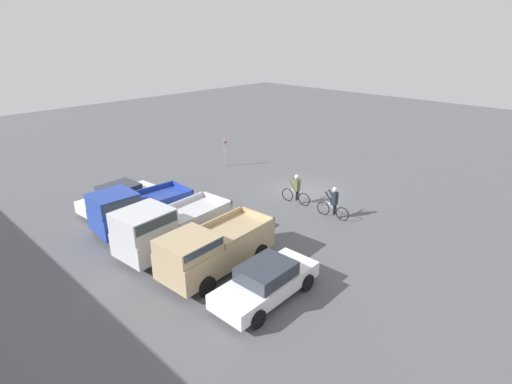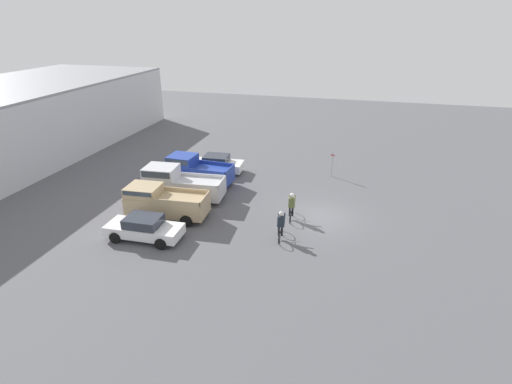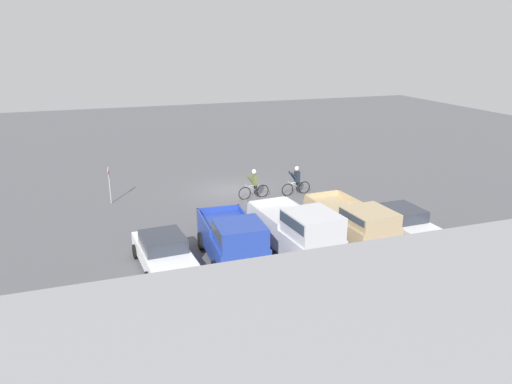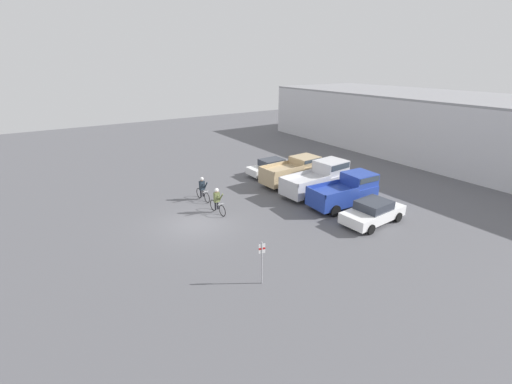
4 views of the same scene
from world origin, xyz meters
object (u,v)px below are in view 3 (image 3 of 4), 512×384
object	(u,v)px
pickup_truck_0	(353,223)
cyclist_0	(254,184)
pickup_truck_2	(233,239)
fire_lane_sign	(109,181)
sedan_0	(402,221)
sedan_1	(163,252)
pickup_truck_1	(299,230)
cyclist_1	(296,180)

from	to	relation	value
pickup_truck_0	cyclist_0	distance (m)	8.15
pickup_truck_2	fire_lane_sign	size ratio (longest dim) A/B	2.33
sedan_0	sedan_1	size ratio (longest dim) A/B	1.00
pickup_truck_1	sedan_1	bearing A→B (deg)	-7.87
pickup_truck_0	cyclist_1	world-z (taller)	pickup_truck_0
cyclist_0	cyclist_1	size ratio (longest dim) A/B	1.01
pickup_truck_2	fire_lane_sign	bearing A→B (deg)	-66.70
sedan_1	fire_lane_sign	distance (m)	9.36
pickup_truck_1	fire_lane_sign	size ratio (longest dim) A/B	2.64
pickup_truck_2	sedan_1	size ratio (longest dim) A/B	1.12
pickup_truck_0	sedan_1	bearing A→B (deg)	-3.42
pickup_truck_0	pickup_truck_2	bearing A→B (deg)	1.44
sedan_0	pickup_truck_2	bearing A→B (deg)	2.44
sedan_0	sedan_1	distance (m)	11.20
pickup_truck_1	cyclist_1	size ratio (longest dim) A/B	2.96
sedan_0	cyclist_0	world-z (taller)	cyclist_0
pickup_truck_1	cyclist_1	world-z (taller)	pickup_truck_1
pickup_truck_1	sedan_1	xyz separation A→B (m)	(5.64, -0.78, -0.48)
cyclist_1	cyclist_0	bearing A→B (deg)	-3.20
pickup_truck_2	cyclist_1	xyz separation A→B (m)	(-6.33, -7.92, -0.25)
cyclist_0	fire_lane_sign	bearing A→B (deg)	-12.79
pickup_truck_1	cyclist_0	distance (m)	8.25
pickup_truck_1	sedan_0	bearing A→B (deg)	-174.94
pickup_truck_2	sedan_1	xyz separation A→B (m)	(2.78, -0.64, -0.41)
pickup_truck_0	cyclist_0	world-z (taller)	pickup_truck_0
sedan_0	pickup_truck_0	world-z (taller)	pickup_truck_0
sedan_0	fire_lane_sign	xyz separation A→B (m)	(12.67, -9.51, 0.58)
cyclist_0	fire_lane_sign	distance (m)	8.17
pickup_truck_1	fire_lane_sign	xyz separation A→B (m)	(7.11, -10.00, 0.09)
sedan_0	pickup_truck_1	xyz separation A→B (m)	(5.56, 0.49, 0.48)
sedan_0	fire_lane_sign	world-z (taller)	fire_lane_sign
sedan_1	sedan_0	bearing A→B (deg)	178.54
pickup_truck_0	cyclist_1	bearing A→B (deg)	-95.08
sedan_0	pickup_truck_2	size ratio (longest dim) A/B	0.90
cyclist_0	sedan_0	bearing A→B (deg)	121.44
cyclist_0	cyclist_1	bearing A→B (deg)	176.80
cyclist_1	fire_lane_sign	xyz separation A→B (m)	(10.58, -1.95, 0.41)
cyclist_1	fire_lane_sign	distance (m)	10.77
cyclist_1	sedan_0	bearing A→B (deg)	105.46
sedan_0	cyclist_1	world-z (taller)	cyclist_1
pickup_truck_0	sedan_1	distance (m)	8.44
sedan_1	fire_lane_sign	world-z (taller)	fire_lane_sign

